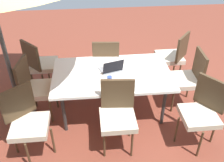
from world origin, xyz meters
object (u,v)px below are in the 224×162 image
dining_table (112,76)px  chair_southeast (40,63)px  chair_east (35,86)px  chair_north (118,113)px  cup (109,79)px  chair_south (106,61)px  chair_northeast (27,120)px  chair_southwest (173,55)px  laptop (111,68)px  chair_northwest (202,110)px  chair_west (188,77)px

dining_table → chair_southeast: bearing=-31.0°
chair_east → chair_north: bearing=-113.1°
chair_north → cup: (0.06, -0.47, 0.22)m
chair_south → chair_north: size_ratio=1.00×
chair_southeast → chair_east: bearing=137.6°
chair_south → chair_northeast: bearing=56.2°
chair_south → chair_southwest: 1.22m
chair_southwest → chair_east: bearing=-32.0°
chair_east → dining_table: bearing=-82.6°
chair_northeast → laptop: size_ratio=2.60×
chair_north → laptop: bearing=95.4°
chair_northeast → chair_southwest: 2.76m
chair_southwest → cup: 1.59m
chair_east → chair_southeast: (0.01, -0.68, 0.00)m
chair_southwest → cup: size_ratio=10.80×
chair_east → chair_north: (-1.17, 0.72, 0.00)m
dining_table → chair_south: bearing=-86.8°
chair_northeast → chair_northwest: same height
chair_west → cup: size_ratio=10.80×
chair_west → chair_north: bearing=-55.8°
chair_west → chair_south: size_ratio=1.00×
dining_table → chair_northeast: bearing=31.8°
chair_east → cup: bearing=-94.1°
chair_northeast → cup: 1.22m
chair_east → chair_southwest: 2.45m
dining_table → chair_southwest: bearing=-147.9°
chair_southeast → chair_southwest: same height
chair_southeast → chair_north: 1.82m
chair_west → chair_southeast: 2.47m
chair_west → cup: bearing=-75.4°
chair_south → chair_east: bearing=35.1°
chair_northeast → chair_south: bearing=11.9°
chair_northeast → chair_southeast: 1.42m
laptop → chair_northwest: bearing=127.6°
chair_southeast → chair_north: same height
dining_table → chair_southwest: 1.40m
chair_southeast → chair_north: bearing=176.8°
chair_west → chair_northwest: bearing=-3.2°
cup → chair_northeast: bearing=24.2°
dining_table → chair_east: bearing=-1.1°
chair_east → chair_west: same height
dining_table → chair_southeast: (1.17, -0.70, -0.12)m
chair_south → laptop: (-0.04, 0.61, 0.22)m
chair_east → chair_west: 2.37m
chair_southwest → laptop: 1.39m
chair_northwest → chair_north: same height
chair_east → chair_south: bearing=-51.7°
chair_south → laptop: chair_south is taller
dining_table → chair_southeast: chair_southeast is taller
chair_northwest → chair_southwest: size_ratio=1.00×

